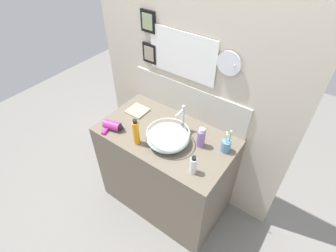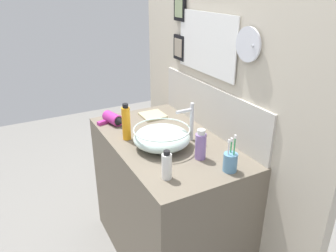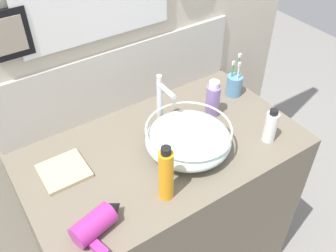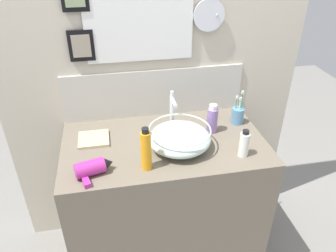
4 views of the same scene
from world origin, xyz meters
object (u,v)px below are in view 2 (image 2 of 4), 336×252
Objects in this scene: toothbrush_cup at (230,162)px; shampoo_bottle at (201,145)px; glass_bowl_sink at (162,137)px; faucet at (190,119)px; hair_drier at (113,119)px; hand_towel at (153,115)px; lotion_bottle at (167,166)px; spray_bottle at (126,123)px.

toothbrush_cup reaches higher than shampoo_bottle.
glass_bowl_sink is 1.40× the size of faucet.
shampoo_bottle is (0.67, 0.26, 0.04)m from hair_drier.
hair_drier is 0.91m from toothbrush_cup.
toothbrush_cup is at bearing -0.37° from faucet.
hand_towel is (-0.85, -0.03, -0.04)m from toothbrush_cup.
lotion_bottle is at bearing 0.52° from hair_drier.
spray_bottle is at bearing -151.10° from toothbrush_cup.
faucet is 0.38m from spray_bottle.
spray_bottle is 1.51× the size of lotion_bottle.
lotion_bottle is (0.31, -0.13, 0.01)m from glass_bowl_sink.
hand_towel is (-0.45, -0.03, -0.13)m from faucet.
glass_bowl_sink is 1.99× the size of hand_towel.
hair_drier is at bearing -158.70° from shampoo_bottle.
lotion_bottle reaches higher than hand_towel.
shampoo_bottle is at bearing 21.30° from hair_drier.
faucet reaches higher than toothbrush_cup.
faucet reaches higher than lotion_bottle.
faucet is at bearing 90.00° from glass_bowl_sink.
toothbrush_cup is 0.19m from shampoo_bottle.
hair_drier is at bearing -159.15° from toothbrush_cup.
hair_drier is 0.85× the size of spray_bottle.
hair_drier is 1.17× the size of hand_towel.
glass_bowl_sink is 1.93× the size of shampoo_bottle.
hair_drier is 0.29m from hand_towel.
hair_drier is 1.13× the size of shampoo_bottle.
spray_bottle is (-0.19, -0.14, 0.05)m from glass_bowl_sink.
faucet is 0.45m from lotion_bottle.
toothbrush_cup is at bearing 1.97° from hand_towel.
lotion_bottle is 0.81m from hand_towel.
faucet is at bearing 179.63° from toothbrush_cup.
hair_drier is at bearing -89.96° from hand_towel.
toothbrush_cup is (0.40, -0.00, -0.08)m from faucet.
toothbrush_cup is 0.68m from spray_bottle.
shampoo_bottle is 0.67m from hand_towel.
hand_towel is at bearing -178.03° from toothbrush_cup.
glass_bowl_sink is at bearing 157.10° from lotion_bottle.
hair_drier is 0.94× the size of toothbrush_cup.
shampoo_bottle is at bearing -16.49° from faucet.
shampoo_bottle is (-0.09, 0.25, 0.01)m from lotion_bottle.
spray_bottle is 1.38× the size of hand_towel.
toothbrush_cup is (0.40, 0.19, -0.01)m from glass_bowl_sink.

